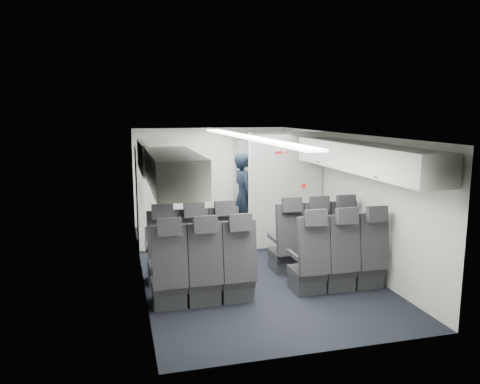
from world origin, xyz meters
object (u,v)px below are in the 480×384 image
seat_row_front (255,250)px  flight_attendant (243,197)px  seat_row_mid (274,268)px  carry_on_bag (164,161)px  boarding_door (139,196)px  galley_unit (255,182)px

seat_row_front → flight_attendant: 2.06m
seat_row_mid → carry_on_bag: 2.21m
seat_row_front → boarding_door: (-1.64, 2.09, 0.55)m
boarding_door → flight_attendant: 1.98m
boarding_door → flight_attendant: bearing=-3.1°
boarding_door → flight_attendant: boarding_door is taller
boarding_door → carry_on_bag: (0.29, -1.93, 0.84)m
seat_row_front → flight_attendant: flight_attendant is taller
seat_row_mid → flight_attendant: (0.34, 2.88, 0.46)m
seat_row_mid → flight_attendant: size_ratio=1.93×
carry_on_bag → galley_unit: bearing=41.8°
seat_row_front → seat_row_mid: bearing=-90.0°
galley_unit → carry_on_bag: carry_on_bag is taller
galley_unit → flight_attendant: galley_unit is taller
seat_row_mid → galley_unit: (0.95, 4.15, 0.55)m
galley_unit → carry_on_bag: 3.95m
galley_unit → seat_row_mid: bearing=-102.9°
flight_attendant → galley_unit: bearing=-30.6°
seat_row_mid → flight_attendant: 2.94m
galley_unit → flight_attendant: 1.42m
seat_row_mid → carry_on_bag: bearing=142.1°
seat_row_mid → galley_unit: bearing=77.1°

